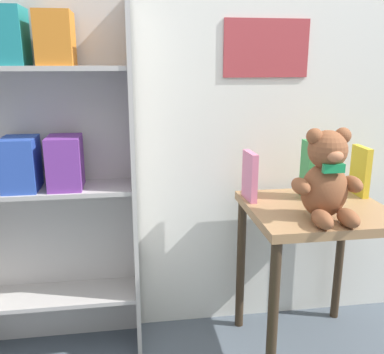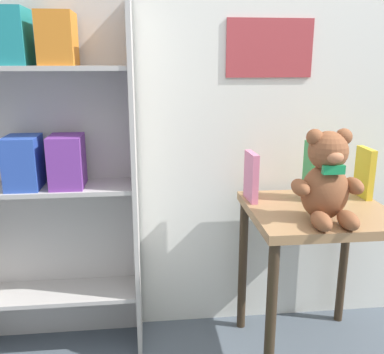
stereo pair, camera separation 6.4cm
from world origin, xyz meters
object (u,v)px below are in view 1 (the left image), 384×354
(display_table, at_px, (315,233))
(teddy_bear, at_px, (327,178))
(book_standing_green, at_px, (307,170))
(book_standing_pink, at_px, (250,176))
(bookshelf_side, at_px, (45,163))
(book_standing_yellow, at_px, (360,171))

(display_table, height_order, teddy_bear, teddy_bear)
(book_standing_green, bearing_deg, book_standing_pink, 178.57)
(bookshelf_side, relative_size, book_standing_yellow, 6.94)
(bookshelf_side, relative_size, book_standing_green, 6.03)
(teddy_bear, xyz_separation_m, book_standing_green, (0.03, 0.25, -0.03))
(display_table, relative_size, book_standing_yellow, 3.16)
(bookshelf_side, relative_size, book_standing_pink, 7.27)
(book_standing_green, distance_m, book_standing_yellow, 0.25)
(teddy_bear, distance_m, book_standing_pink, 0.34)
(bookshelf_side, xyz_separation_m, book_standing_pink, (0.84, -0.07, -0.07))
(bookshelf_side, bearing_deg, book_standing_pink, -4.80)
(book_standing_yellow, bearing_deg, display_table, -152.29)
(teddy_bear, bearing_deg, bookshelf_side, 162.39)
(display_table, distance_m, teddy_bear, 0.30)
(bookshelf_side, distance_m, teddy_bear, 1.10)
(book_standing_green, relative_size, book_standing_yellow, 1.15)
(book_standing_pink, bearing_deg, display_table, -30.89)
(bookshelf_side, relative_size, display_table, 2.20)
(book_standing_green, bearing_deg, book_standing_yellow, 2.12)
(bookshelf_side, relative_size, teddy_bear, 4.39)
(book_standing_yellow, bearing_deg, book_standing_green, -178.36)
(bookshelf_side, xyz_separation_m, teddy_bear, (1.05, -0.33, -0.02))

